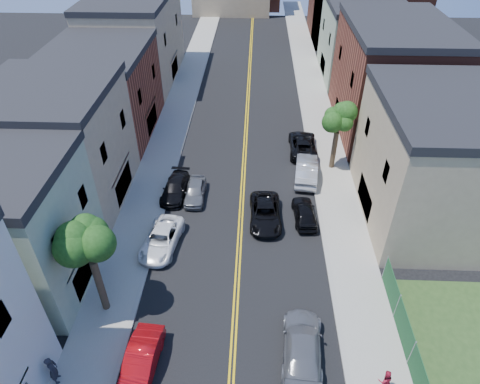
# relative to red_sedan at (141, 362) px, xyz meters

# --- Properties ---
(sidewalk_left) EXTENTS (3.20, 100.00, 0.15)m
(sidewalk_left) POSITION_rel_red_sedan_xyz_m (-3.09, 29.86, -0.65)
(sidewalk_left) COLOR gray
(sidewalk_left) RESTS_ON ground
(sidewalk_right) EXTENTS (3.20, 100.00, 0.15)m
(sidewalk_right) POSITION_rel_red_sedan_xyz_m (12.71, 29.86, -0.65)
(sidewalk_right) COLOR gray
(sidewalk_right) RESTS_ON ground
(curb_left) EXTENTS (0.30, 100.00, 0.15)m
(curb_left) POSITION_rel_red_sedan_xyz_m (-1.34, 29.86, -0.65)
(curb_left) COLOR gray
(curb_left) RESTS_ON ground
(curb_right) EXTENTS (0.30, 100.00, 0.15)m
(curb_right) POSITION_rel_red_sedan_xyz_m (10.96, 29.86, -0.65)
(curb_right) COLOR gray
(curb_right) RESTS_ON ground
(bldg_left_palegrn) EXTENTS (9.00, 8.00, 8.50)m
(bldg_left_palegrn) POSITION_rel_red_sedan_xyz_m (-9.19, 5.86, 3.52)
(bldg_left_palegrn) COLOR gray
(bldg_left_palegrn) RESTS_ON ground
(bldg_left_tan_near) EXTENTS (9.00, 10.00, 9.00)m
(bldg_left_tan_near) POSITION_rel_red_sedan_xyz_m (-9.19, 14.86, 3.77)
(bldg_left_tan_near) COLOR #998466
(bldg_left_tan_near) RESTS_ON ground
(bldg_left_brick) EXTENTS (9.00, 12.00, 8.00)m
(bldg_left_brick) POSITION_rel_red_sedan_xyz_m (-9.19, 25.86, 3.27)
(bldg_left_brick) COLOR brown
(bldg_left_brick) RESTS_ON ground
(bldg_left_tan_far) EXTENTS (9.00, 16.00, 9.50)m
(bldg_left_tan_far) POSITION_rel_red_sedan_xyz_m (-9.19, 39.86, 4.02)
(bldg_left_tan_far) COLOR #998466
(bldg_left_tan_far) RESTS_ON ground
(bldg_right_tan) EXTENTS (9.00, 12.00, 9.00)m
(bldg_right_tan) POSITION_rel_red_sedan_xyz_m (18.81, 13.86, 3.77)
(bldg_right_tan) COLOR #998466
(bldg_right_tan) RESTS_ON ground
(bldg_right_brick) EXTENTS (9.00, 14.00, 10.00)m
(bldg_right_brick) POSITION_rel_red_sedan_xyz_m (18.81, 27.86, 4.27)
(bldg_right_brick) COLOR brown
(bldg_right_brick) RESTS_ON ground
(bldg_right_palegrn) EXTENTS (9.00, 12.00, 8.50)m
(bldg_right_palegrn) POSITION_rel_red_sedan_xyz_m (18.81, 41.86, 3.52)
(bldg_right_palegrn) COLOR gray
(bldg_right_palegrn) RESTS_ON ground
(fence_right) EXTENTS (0.04, 15.00, 1.90)m
(fence_right) POSITION_rel_red_sedan_xyz_m (14.31, -0.64, 0.37)
(fence_right) COLOR #143F1E
(fence_right) RESTS_ON sidewalk_right
(tree_left_mid) EXTENTS (5.20, 5.20, 9.29)m
(tree_left_mid) POSITION_rel_red_sedan_xyz_m (-3.07, 3.87, 5.86)
(tree_left_mid) COLOR #3A2F1D
(tree_left_mid) RESTS_ON sidewalk_left
(tree_right_far) EXTENTS (4.40, 4.40, 8.03)m
(tree_right_far) POSITION_rel_red_sedan_xyz_m (12.73, 19.87, 5.03)
(tree_right_far) COLOR #3A2F1D
(tree_right_far) RESTS_ON sidewalk_right
(red_sedan) EXTENTS (1.86, 4.52, 1.46)m
(red_sedan) POSITION_rel_red_sedan_xyz_m (0.00, 0.00, 0.00)
(red_sedan) COLOR #B10B11
(red_sedan) RESTS_ON ground
(white_pickup) EXTENTS (2.89, 5.15, 1.36)m
(white_pickup) POSITION_rel_red_sedan_xyz_m (-0.69, 9.36, -0.05)
(white_pickup) COLOR white
(white_pickup) RESTS_ON ground
(grey_car_left) EXTENTS (1.59, 3.93, 1.34)m
(grey_car_left) POSITION_rel_red_sedan_xyz_m (1.01, 15.04, -0.06)
(grey_car_left) COLOR #5A5C62
(grey_car_left) RESTS_ON ground
(black_car_left) EXTENTS (2.17, 4.62, 1.31)m
(black_car_left) POSITION_rel_red_sedan_xyz_m (-0.69, 15.40, -0.08)
(black_car_left) COLOR black
(black_car_left) RESTS_ON ground
(grey_car_right) EXTENTS (2.56, 5.45, 1.54)m
(grey_car_right) POSITION_rel_red_sedan_xyz_m (8.61, 1.27, 0.04)
(grey_car_right) COLOR slate
(grey_car_right) RESTS_ON ground
(black_car_right) EXTENTS (1.86, 4.11, 1.37)m
(black_car_right) POSITION_rel_red_sedan_xyz_m (9.68, 12.71, -0.04)
(black_car_right) COLOR black
(black_car_right) RESTS_ON ground
(silver_car_right) EXTENTS (2.38, 5.38, 1.72)m
(silver_car_right) POSITION_rel_red_sedan_xyz_m (10.27, 18.25, 0.13)
(silver_car_right) COLOR #B4B6BC
(silver_car_right) RESTS_ON ground
(dark_car_right_far) EXTENTS (2.53, 5.41, 1.50)m
(dark_car_right_far) POSITION_rel_red_sedan_xyz_m (10.31, 22.67, 0.02)
(dark_car_right_far) COLOR black
(dark_car_right_far) RESTS_ON ground
(black_suv_lane) EXTENTS (2.44, 5.09, 1.40)m
(black_suv_lane) POSITION_rel_red_sedan_xyz_m (6.67, 12.46, -0.03)
(black_suv_lane) COLOR black
(black_suv_lane) RESTS_ON ground
(pedestrian_left) EXTENTS (0.67, 0.82, 1.94)m
(pedestrian_left) POSITION_rel_red_sedan_xyz_m (-4.29, -0.82, 0.39)
(pedestrian_left) COLOR #222128
(pedestrian_left) RESTS_ON sidewalk_left
(pedestrian_right) EXTENTS (0.75, 0.58, 1.53)m
(pedestrian_right) POSITION_rel_red_sedan_xyz_m (12.62, -0.60, 0.18)
(pedestrian_right) COLOR #A51930
(pedestrian_right) RESTS_ON sidewalk_right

